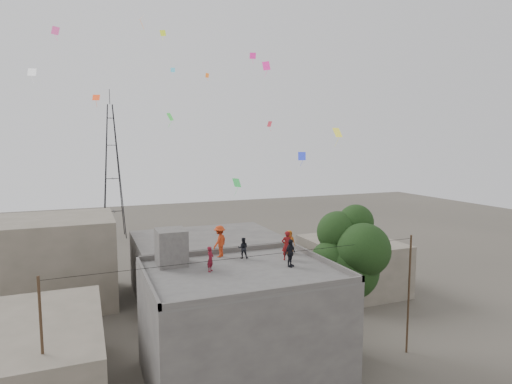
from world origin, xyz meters
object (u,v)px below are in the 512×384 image
tree (351,255)px  person_red_adult (287,245)px  person_dark_adult (290,253)px  transmission_tower (112,171)px  stair_head_box (171,247)px

tree → person_red_adult: tree is taller
person_red_adult → person_dark_adult: person_red_adult is taller
transmission_tower → person_red_adult: transmission_tower is taller
transmission_tower → person_red_adult: bearing=-79.5°
tree → person_dark_adult: 4.73m
stair_head_box → person_dark_adult: (5.98, -2.87, -0.23)m
stair_head_box → tree: tree is taller
tree → transmission_tower: (-11.37, 39.40, 2.97)m
person_red_adult → tree: bearing=-178.8°
person_red_adult → person_dark_adult: size_ratio=1.11×
person_dark_adult → transmission_tower: bearing=68.6°
person_dark_adult → person_red_adult: bearing=40.7°
transmission_tower → person_red_adult: 39.65m
tree → transmission_tower: transmission_tower is taller
transmission_tower → person_dark_adult: bearing=-80.4°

